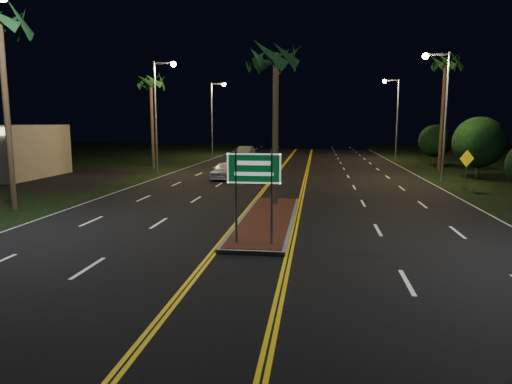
% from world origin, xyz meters
% --- Properties ---
extents(ground, '(120.00, 120.00, 0.00)m').
position_xyz_m(ground, '(0.00, 0.00, 0.00)').
color(ground, black).
rests_on(ground, ground).
extents(median_island, '(2.25, 10.25, 0.17)m').
position_xyz_m(median_island, '(0.00, 7.00, 0.08)').
color(median_island, gray).
rests_on(median_island, ground).
extents(highway_sign, '(1.80, 0.08, 3.20)m').
position_xyz_m(highway_sign, '(0.00, 2.80, 2.40)').
color(highway_sign, gray).
rests_on(highway_sign, ground).
extents(streetlight_left_mid, '(1.91, 0.44, 9.00)m').
position_xyz_m(streetlight_left_mid, '(-10.61, 24.00, 5.66)').
color(streetlight_left_mid, gray).
rests_on(streetlight_left_mid, ground).
extents(streetlight_left_far, '(1.91, 0.44, 9.00)m').
position_xyz_m(streetlight_left_far, '(-10.61, 44.00, 5.66)').
color(streetlight_left_far, gray).
rests_on(streetlight_left_far, ground).
extents(streetlight_right_mid, '(1.91, 0.44, 9.00)m').
position_xyz_m(streetlight_right_mid, '(10.61, 22.00, 5.66)').
color(streetlight_right_mid, gray).
rests_on(streetlight_right_mid, ground).
extents(streetlight_right_far, '(1.91, 0.44, 9.00)m').
position_xyz_m(streetlight_right_far, '(10.61, 42.00, 5.66)').
color(streetlight_right_far, gray).
rests_on(streetlight_right_far, ground).
extents(palm_median, '(2.40, 2.40, 8.30)m').
position_xyz_m(palm_median, '(0.00, 10.50, 7.28)').
color(palm_median, '#382819').
rests_on(palm_median, ground).
extents(palm_left_far, '(2.40, 2.40, 8.80)m').
position_xyz_m(palm_left_far, '(-12.80, 28.00, 7.75)').
color(palm_left_far, '#382819').
rests_on(palm_left_far, ground).
extents(palm_right_far, '(2.40, 2.40, 10.30)m').
position_xyz_m(palm_right_far, '(12.80, 30.00, 9.14)').
color(palm_right_far, '#382819').
rests_on(palm_right_far, ground).
extents(shrub_mid, '(3.78, 3.78, 4.62)m').
position_xyz_m(shrub_mid, '(14.00, 24.00, 2.73)').
color(shrub_mid, '#382819').
rests_on(shrub_mid, ground).
extents(shrub_far, '(3.24, 3.24, 3.96)m').
position_xyz_m(shrub_far, '(13.80, 36.00, 2.34)').
color(shrub_far, '#382819').
rests_on(shrub_far, ground).
extents(car_near, '(2.31, 4.69, 1.52)m').
position_xyz_m(car_near, '(-4.76, 21.27, 0.76)').
color(car_near, white).
rests_on(car_near, ground).
extents(car_far, '(2.48, 5.23, 1.71)m').
position_xyz_m(car_far, '(-6.16, 39.58, 0.85)').
color(car_far, '#A6ABB0').
rests_on(car_far, ground).
extents(warning_sign, '(0.97, 0.46, 2.51)m').
position_xyz_m(warning_sign, '(11.25, 17.62, 1.63)').
color(warning_sign, gray).
rests_on(warning_sign, ground).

